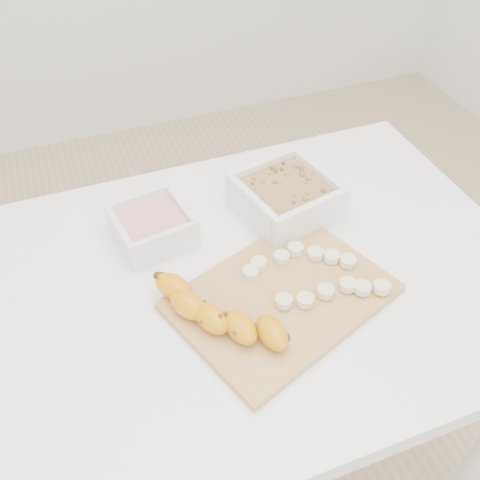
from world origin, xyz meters
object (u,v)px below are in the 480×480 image
object	(u,v)px
table	(246,311)
bowl_yogurt	(152,226)
cutting_board	(282,297)
banana	(221,313)
bowl_granola	(286,197)

from	to	relation	value
table	bowl_yogurt	bearing A→B (deg)	129.94
cutting_board	table	bearing A→B (deg)	116.82
bowl_yogurt	banana	world-z (taller)	bowl_yogurt
bowl_yogurt	cutting_board	bearing A→B (deg)	-53.84
banana	cutting_board	bearing A→B (deg)	-18.68
banana	bowl_granola	bearing A→B (deg)	18.87
cutting_board	banana	size ratio (longest dim) A/B	1.45
bowl_granola	cutting_board	bearing A→B (deg)	-115.42
bowl_yogurt	banana	xyz separation A→B (m)	(0.05, -0.24, 0.00)
table	bowl_granola	world-z (taller)	bowl_granola
bowl_granola	table	bearing A→B (deg)	-135.46
bowl_granola	cutting_board	size ratio (longest dim) A/B	0.58
banana	table	bearing A→B (deg)	21.79
bowl_granola	cutting_board	world-z (taller)	bowl_granola
cutting_board	bowl_yogurt	bearing A→B (deg)	126.16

